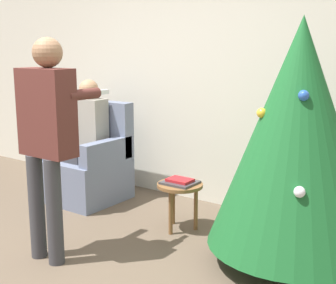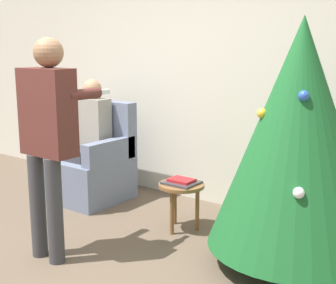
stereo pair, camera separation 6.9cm
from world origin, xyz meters
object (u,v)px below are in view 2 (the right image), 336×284
(armchair, at_px, (91,166))
(christmas_tree, at_px, (298,135))
(person_standing, at_px, (48,129))
(person_seated, at_px, (88,134))
(side_stool, at_px, (181,191))

(armchair, bearing_deg, christmas_tree, -5.47)
(armchair, distance_m, person_standing, 1.58)
(person_seated, height_order, person_standing, person_standing)
(christmas_tree, height_order, side_stool, christmas_tree)
(christmas_tree, xyz_separation_m, person_seated, (-2.34, 0.19, -0.29))
(person_standing, height_order, side_stool, person_standing)
(christmas_tree, xyz_separation_m, armchair, (-2.34, 0.22, -0.64))
(side_stool, bearing_deg, armchair, 173.25)
(christmas_tree, bearing_deg, armchair, 174.53)
(person_standing, bearing_deg, christmas_tree, 32.10)
(armchair, relative_size, side_stool, 2.43)
(christmas_tree, bearing_deg, side_stool, 176.10)
(christmas_tree, relative_size, side_stool, 4.30)
(christmas_tree, distance_m, armchair, 2.44)
(christmas_tree, height_order, person_seated, christmas_tree)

